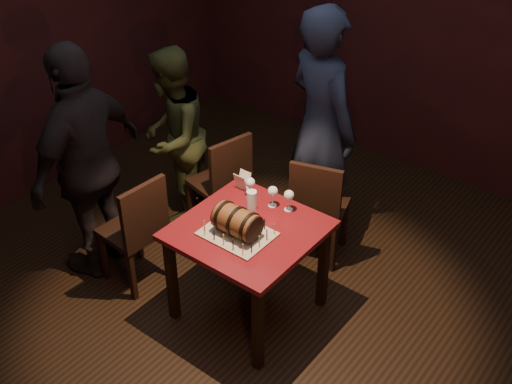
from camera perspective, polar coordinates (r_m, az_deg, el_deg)
room_shell at (r=4.03m, az=-0.73°, el=5.11°), size 5.04×5.04×2.80m
pub_table at (r=4.36m, az=-0.70°, el=-4.36°), size 0.90×0.90×0.75m
cake_board at (r=4.24m, az=-1.67°, el=-3.73°), size 0.45×0.35×0.01m
barrel_cake at (r=4.17m, az=-1.70°, el=-2.64°), size 0.35×0.21×0.21m
birthday_candles at (r=4.21m, az=-1.67°, el=-3.23°), size 0.40×0.30×0.09m
wine_glass_left at (r=4.52m, az=-0.53°, el=0.78°), size 0.07×0.07×0.16m
wine_glass_mid at (r=4.43m, az=1.50°, el=-0.01°), size 0.07×0.07×0.16m
wine_glass_right at (r=4.40m, az=2.95°, el=-0.36°), size 0.07×0.07×0.16m
pint_of_ale at (r=4.42m, az=-0.38°, el=-0.80°), size 0.07×0.07×0.15m
menu_card at (r=4.64m, az=-1.22°, el=0.96°), size 0.10×0.05×0.13m
chair_back at (r=4.92m, az=5.49°, el=-1.21°), size 0.50×0.50×0.93m
chair_left_rear at (r=5.20m, az=-2.86°, el=1.10°), size 0.48×0.48×0.93m
chair_left_front at (r=4.75m, az=-10.44°, el=-3.11°), size 0.43×0.43×0.93m
person_back at (r=5.04m, az=5.82°, el=5.78°), size 0.82×0.67×1.95m
person_left_rear at (r=5.35m, az=-7.46°, el=4.87°), size 0.83×0.91×1.52m
person_left_front at (r=4.80m, az=-14.73°, el=2.47°), size 0.63×1.14×1.85m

